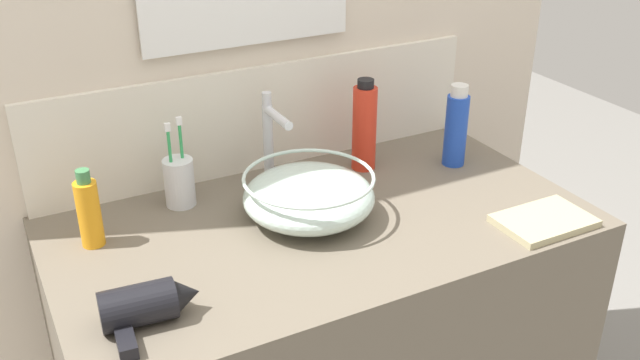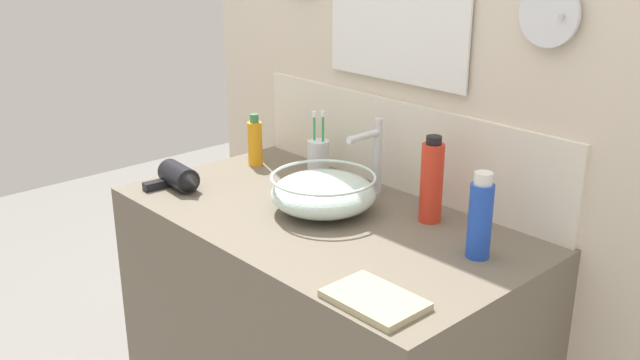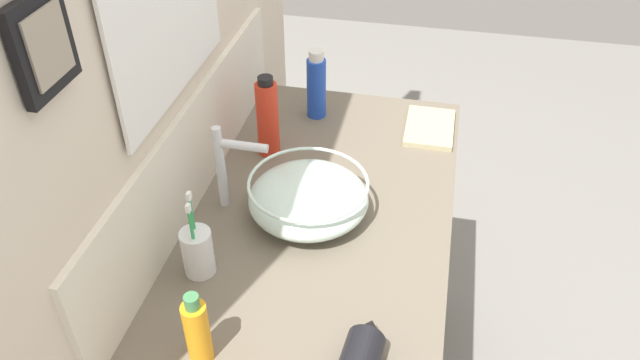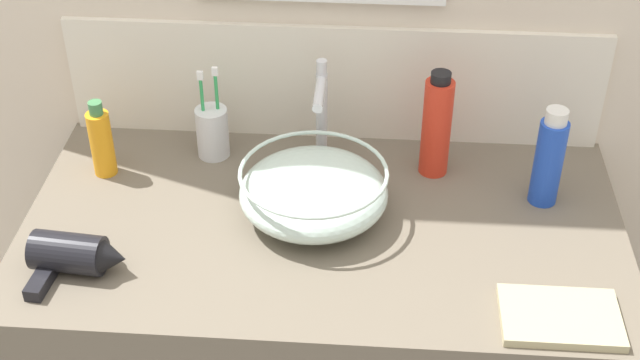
{
  "view_description": "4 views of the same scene",
  "coord_description": "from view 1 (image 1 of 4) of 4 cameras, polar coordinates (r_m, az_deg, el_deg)",
  "views": [
    {
      "loc": [
        -0.62,
        -1.18,
        1.61
      ],
      "look_at": [
        -0.01,
        0.0,
        0.94
      ],
      "focal_mm": 40.0,
      "sensor_mm": 36.0,
      "label": 1
    },
    {
      "loc": [
        1.28,
        -1.18,
        1.57
      ],
      "look_at": [
        -0.01,
        0.0,
        0.94
      ],
      "focal_mm": 40.0,
      "sensor_mm": 36.0,
      "label": 2
    },
    {
      "loc": [
        -1.12,
        -0.24,
        1.82
      ],
      "look_at": [
        -0.01,
        0.0,
        0.94
      ],
      "focal_mm": 35.0,
      "sensor_mm": 36.0,
      "label": 3
    },
    {
      "loc": [
        0.09,
        -1.32,
        1.9
      ],
      "look_at": [
        -0.01,
        0.0,
        0.94
      ],
      "focal_mm": 50.0,
      "sensor_mm": 36.0,
      "label": 4
    }
  ],
  "objects": [
    {
      "name": "faucet",
      "position": [
        1.65,
        -3.96,
        3.82
      ],
      "size": [
        0.02,
        0.13,
        0.22
      ],
      "color": "silver",
      "rests_on": "vanity_counter"
    },
    {
      "name": "glass_bowl_sink",
      "position": [
        1.52,
        -0.9,
        -1.27
      ],
      "size": [
        0.28,
        0.28,
        0.1
      ],
      "color": "silver",
      "rests_on": "vanity_counter"
    },
    {
      "name": "hair_drier",
      "position": [
        1.26,
        -13.71,
        -9.72
      ],
      "size": [
        0.18,
        0.14,
        0.07
      ],
      "color": "black",
      "rests_on": "vanity_counter"
    },
    {
      "name": "toothbrush_cup",
      "position": [
        1.61,
        -11.19,
        -0.11
      ],
      "size": [
        0.07,
        0.07,
        0.21
      ],
      "color": "silver",
      "rests_on": "vanity_counter"
    },
    {
      "name": "hand_towel",
      "position": [
        1.59,
        17.49,
        -3.14
      ],
      "size": [
        0.2,
        0.13,
        0.02
      ],
      "primitive_type": "cube",
      "color": "tan",
      "rests_on": "vanity_counter"
    },
    {
      "name": "soap_dispenser",
      "position": [
        1.73,
        3.57,
        4.27
      ],
      "size": [
        0.06,
        0.06,
        0.23
      ],
      "color": "red",
      "rests_on": "vanity_counter"
    },
    {
      "name": "spray_bottle",
      "position": [
        1.49,
        -18.01,
        -2.43
      ],
      "size": [
        0.05,
        0.05,
        0.17
      ],
      "color": "orange",
      "rests_on": "vanity_counter"
    },
    {
      "name": "shampoo_bottle",
      "position": [
        1.78,
        10.83,
        4.16
      ],
      "size": [
        0.06,
        0.06,
        0.21
      ],
      "color": "blue",
      "rests_on": "vanity_counter"
    },
    {
      "name": "back_panel",
      "position": [
        1.7,
        -5.29,
        11.19
      ],
      "size": [
        1.72,
        0.09,
        2.3
      ],
      "color": "beige",
      "rests_on": "ground"
    }
  ]
}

